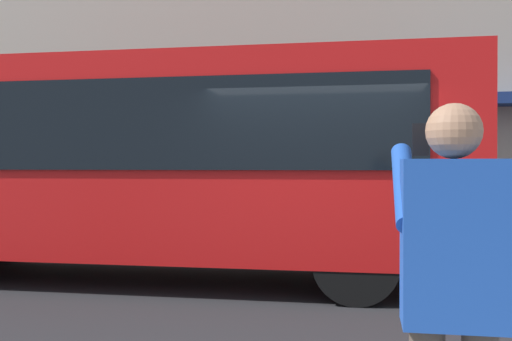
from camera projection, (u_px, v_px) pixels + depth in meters
The scene contains 3 objects.
ground_plane at pixel (317, 296), 7.28m from camera, with size 60.00×60.00×0.00m, color #232326.
red_bus at pixel (141, 160), 8.43m from camera, with size 9.05×2.54×3.08m.
pedestrian_photographer at pixel (454, 283), 2.35m from camera, with size 0.53×0.52×1.70m.
Camera 1 is at (-0.57, 7.29, 1.61)m, focal length 41.82 mm.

